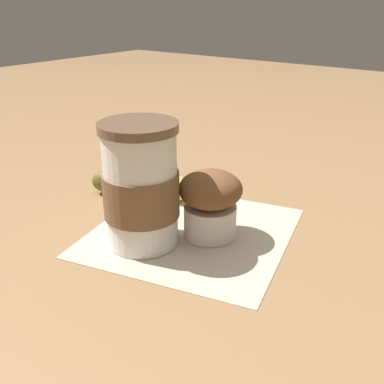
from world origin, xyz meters
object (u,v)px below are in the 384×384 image
(muffin, at_px, (210,201))
(banana, at_px, (156,186))
(coffee_cup, at_px, (141,187))
(sugar_packet, at_px, (132,191))

(muffin, height_order, banana, muffin)
(coffee_cup, relative_size, sugar_packet, 2.93)
(coffee_cup, distance_m, banana, 0.14)
(sugar_packet, bearing_deg, coffee_cup, -130.77)
(coffee_cup, bearing_deg, banana, 34.29)
(banana, bearing_deg, muffin, -109.38)
(banana, bearing_deg, coffee_cup, -145.71)
(coffee_cup, xyz_separation_m, sugar_packet, (0.10, 0.12, -0.07))
(coffee_cup, bearing_deg, muffin, -41.48)
(coffee_cup, height_order, banana, coffee_cup)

